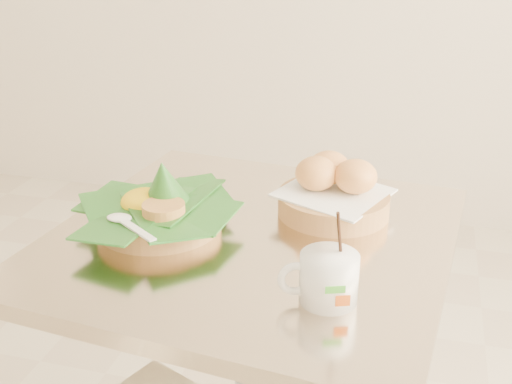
% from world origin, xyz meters
% --- Properties ---
extents(cafe_table, '(0.77, 0.77, 0.75)m').
position_xyz_m(cafe_table, '(0.13, 0.05, 0.53)').
color(cafe_table, gray).
rests_on(cafe_table, floor).
extents(rice_basket, '(0.29, 0.29, 0.15)m').
position_xyz_m(rice_basket, '(-0.05, 0.04, 0.79)').
color(rice_basket, '#AB7849').
rests_on(rice_basket, cafe_table).
extents(bread_basket, '(0.23, 0.23, 0.11)m').
position_xyz_m(bread_basket, '(0.25, 0.18, 0.79)').
color(bread_basket, '#AB7849').
rests_on(bread_basket, cafe_table).
extents(coffee_mug, '(0.12, 0.09, 0.15)m').
position_xyz_m(coffee_mug, '(0.29, -0.13, 0.79)').
color(coffee_mug, white).
rests_on(coffee_mug, cafe_table).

